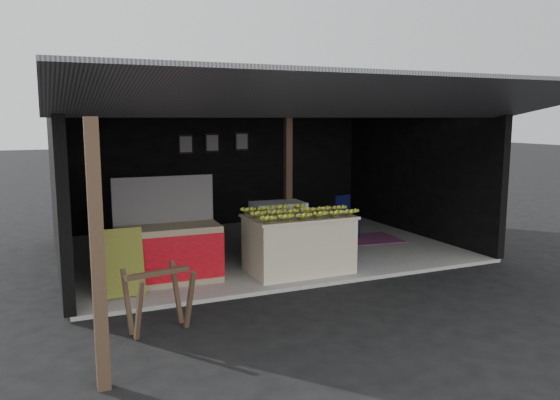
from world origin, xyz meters
name	(u,v)px	position (x,y,z in m)	size (l,w,h in m)	color
ground	(322,287)	(0.00, 0.00, 0.00)	(80.00, 80.00, 0.00)	black
concrete_slab	(260,248)	(0.00, 2.50, 0.03)	(7.00, 5.00, 0.06)	gray
shophouse	(254,138)	(0.00, 2.82, 2.10)	(7.40, 7.29, 3.02)	black
banana_table	(299,243)	(-0.06, 0.70, 0.52)	(1.65, 1.02, 0.91)	beige
banana_pile	(299,210)	(-0.06, 0.70, 1.06)	(1.52, 0.91, 0.18)	yellow
white_crate	(278,230)	(-0.01, 1.63, 0.55)	(0.91, 0.64, 0.98)	white
neighbor_stall	(169,251)	(-2.06, 0.98, 0.53)	(1.53, 0.72, 1.56)	#998466
green_signboard	(120,263)	(-2.81, 0.59, 0.53)	(0.62, 0.04, 0.94)	black
sawhorse	(158,294)	(-2.56, -0.76, 0.47)	(0.78, 0.77, 0.75)	#463123
water_barrel	(341,248)	(0.82, 0.88, 0.32)	(0.36, 0.36, 0.52)	#0D118F
plastic_chair	(346,213)	(1.92, 2.61, 0.56)	(0.48, 0.48, 0.86)	#0A0F3A
magenta_rug	(362,239)	(2.10, 2.27, 0.07)	(1.50, 1.00, 0.01)	#7C1B62
picture_frames	(214,143)	(-0.17, 4.89, 1.93)	(1.62, 0.04, 0.46)	black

